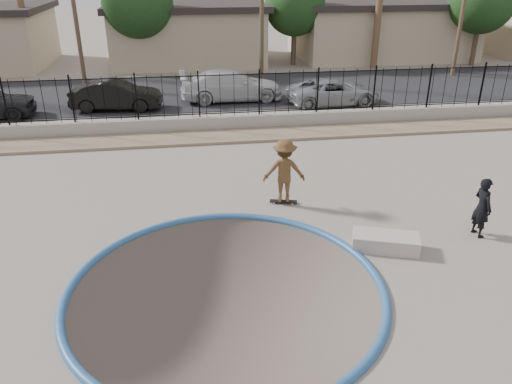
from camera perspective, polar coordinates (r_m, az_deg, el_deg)
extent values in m
cube|color=slate|center=(23.24, -6.43, 5.69)|extent=(120.00, 120.00, 2.20)
torus|color=#2C5990|center=(11.09, -3.44, -11.08)|extent=(7.04, 7.04, 0.20)
cube|color=#9B8365|center=(20.22, -6.21, 6.19)|extent=(42.00, 1.60, 0.11)
cube|color=#A29B8E|center=(21.19, -6.39, 7.76)|extent=(42.00, 0.45, 0.60)
cube|color=black|center=(21.07, -6.45, 8.85)|extent=(40.00, 0.04, 0.03)
cube|color=black|center=(20.69, -6.66, 13.06)|extent=(40.00, 0.04, 0.04)
cube|color=black|center=(27.73, -7.05, 11.24)|extent=(90.00, 8.00, 0.04)
cube|color=tan|center=(36.76, -7.79, 17.32)|extent=(10.00, 8.00, 3.50)
cube|color=#292421|center=(36.56, -7.97, 20.35)|extent=(10.60, 8.60, 0.40)
cube|color=tan|center=(39.58, 13.92, 17.39)|extent=(12.00, 8.00, 3.50)
cube|color=#292421|center=(39.39, 14.23, 20.19)|extent=(12.60, 8.60, 0.40)
cylinder|color=#473323|center=(29.50, -20.15, 19.66)|extent=(0.24, 0.24, 9.00)
cylinder|color=#473323|center=(33.40, -12.94, 15.75)|extent=(0.34, 0.34, 3.00)
sphere|color=#143311|center=(33.11, -13.41, 20.35)|extent=(4.32, 4.32, 4.32)
cylinder|color=#473323|center=(35.18, 4.32, 16.52)|extent=(0.34, 0.34, 2.75)
sphere|color=#143311|center=(34.91, 4.46, 20.54)|extent=(3.96, 3.96, 3.96)
cylinder|color=#473323|center=(37.86, 23.75, 15.37)|extent=(0.34, 0.34, 3.00)
imported|color=brown|center=(14.37, 3.24, 2.08)|extent=(1.30, 0.85, 1.88)
cube|color=black|center=(14.73, 3.15, -1.07)|extent=(0.83, 0.39, 0.02)
cylinder|color=silver|center=(14.69, 2.08, -1.28)|extent=(0.06, 0.04, 0.05)
cylinder|color=silver|center=(14.82, 2.11, -1.02)|extent=(0.06, 0.04, 0.05)
cylinder|color=silver|center=(14.67, 4.20, -1.36)|extent=(0.06, 0.04, 0.05)
cylinder|color=silver|center=(14.81, 4.21, -1.10)|extent=(0.06, 0.04, 0.05)
imported|color=black|center=(13.97, 24.44, -1.60)|extent=(0.46, 0.63, 1.60)
cube|color=#B0A49C|center=(12.78, 14.57, -5.55)|extent=(1.74, 1.19, 0.40)
imported|color=black|center=(24.86, -15.69, 10.60)|extent=(4.30, 1.81, 1.38)
imported|color=silver|center=(25.72, -2.82, 12.07)|extent=(5.21, 2.27, 1.49)
imported|color=#989CA1|center=(25.16, 8.81, 11.24)|extent=(4.65, 2.43, 1.25)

